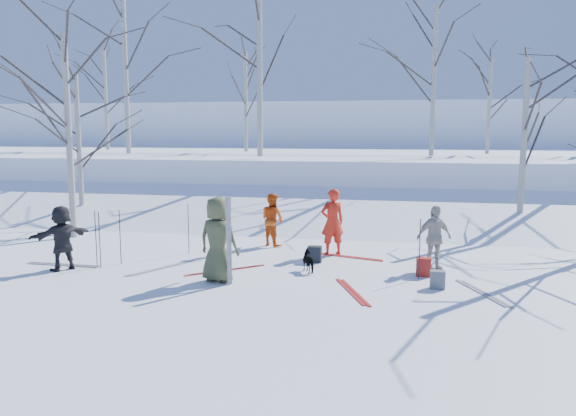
% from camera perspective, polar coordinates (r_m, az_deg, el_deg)
% --- Properties ---
extents(ground, '(120.00, 120.00, 0.00)m').
position_cam_1_polar(ground, '(12.94, -1.31, -6.63)').
color(ground, white).
rests_on(ground, ground).
extents(snow_ramp, '(70.00, 9.49, 4.12)m').
position_cam_1_polar(snow_ramp, '(19.66, 3.13, -1.11)').
color(snow_ramp, white).
rests_on(snow_ramp, ground).
extents(snow_plateau, '(70.00, 18.00, 2.20)m').
position_cam_1_polar(snow_plateau, '(29.43, 5.92, 3.57)').
color(snow_plateau, white).
rests_on(snow_plateau, ground).
extents(far_hill, '(90.00, 30.00, 6.00)m').
position_cam_1_polar(far_hill, '(50.31, 8.21, 6.52)').
color(far_hill, white).
rests_on(far_hill, ground).
extents(skier_olive_center, '(1.01, 0.77, 1.85)m').
position_cam_1_polar(skier_olive_center, '(12.14, -7.12, -3.19)').
color(skier_olive_center, '#3F4529').
rests_on(skier_olive_center, ground).
extents(skier_red_north, '(0.75, 0.65, 1.74)m').
position_cam_1_polar(skier_red_north, '(14.71, 4.54, -1.40)').
color(skier_red_north, red).
rests_on(skier_red_north, ground).
extents(skier_redor_behind, '(0.92, 0.88, 1.49)m').
position_cam_1_polar(skier_redor_behind, '(15.82, -1.60, -1.17)').
color(skier_redor_behind, '#CB4C0F').
rests_on(skier_redor_behind, ground).
extents(skier_red_seated, '(0.34, 0.57, 0.87)m').
position_cam_1_polar(skier_red_seated, '(14.59, -7.40, -3.26)').
color(skier_red_seated, red).
rests_on(skier_red_seated, ground).
extents(skier_cream_east, '(0.96, 0.75, 1.52)m').
position_cam_1_polar(skier_cream_east, '(13.53, 14.61, -2.94)').
color(skier_cream_east, beige).
rests_on(skier_cream_east, ground).
extents(skier_grey_west, '(1.17, 1.42, 1.53)m').
position_cam_1_polar(skier_grey_west, '(14.10, -22.00, -2.82)').
color(skier_grey_west, black).
rests_on(skier_grey_west, ground).
extents(dog, '(0.56, 0.64, 0.50)m').
position_cam_1_polar(dog, '(13.01, 2.24, -5.41)').
color(dog, black).
rests_on(dog, ground).
extents(upright_ski_left, '(0.08, 0.16, 1.90)m').
position_cam_1_polar(upright_ski_left, '(11.81, -6.13, -3.37)').
color(upright_ski_left, silver).
rests_on(upright_ski_left, ground).
extents(upright_ski_right, '(0.13, 0.23, 1.89)m').
position_cam_1_polar(upright_ski_right, '(11.82, -5.93, -3.36)').
color(upright_ski_right, silver).
rests_on(upright_ski_right, ground).
extents(ski_pair_a, '(1.54, 2.04, 0.02)m').
position_cam_1_polar(ski_pair_a, '(12.04, 19.18, -8.16)').
color(ski_pair_a, silver).
rests_on(ski_pair_a, ground).
extents(ski_pair_b, '(1.50, 2.04, 0.02)m').
position_cam_1_polar(ski_pair_b, '(11.55, 6.56, -8.45)').
color(ski_pair_b, '#B12019').
rests_on(ski_pair_b, ground).
extents(ski_pair_c, '(1.76, 2.06, 0.02)m').
position_cam_1_polar(ski_pair_c, '(13.68, -12.70, -5.98)').
color(ski_pair_c, silver).
rests_on(ski_pair_c, ground).
extents(ski_pair_d, '(0.28, 1.91, 0.02)m').
position_cam_1_polar(ski_pair_d, '(14.72, -21.84, -5.37)').
color(ski_pair_d, silver).
rests_on(ski_pair_d, ground).
extents(ski_pair_e, '(1.28, 2.01, 0.02)m').
position_cam_1_polar(ski_pair_e, '(14.60, 6.06, -4.93)').
color(ski_pair_e, '#B12019').
rests_on(ski_pair_e, ground).
extents(ski_pair_f, '(2.08, 2.10, 0.02)m').
position_cam_1_polar(ski_pair_f, '(13.23, -6.37, -6.31)').
color(ski_pair_f, '#B12019').
rests_on(ski_pair_f, ground).
extents(ski_pole_a, '(0.02, 0.02, 1.34)m').
position_cam_1_polar(ski_pole_a, '(12.62, 13.22, -4.10)').
color(ski_pole_a, black).
rests_on(ski_pole_a, ground).
extents(ski_pole_b, '(0.02, 0.02, 1.34)m').
position_cam_1_polar(ski_pole_b, '(14.26, -16.69, -2.83)').
color(ski_pole_b, black).
rests_on(ski_pole_b, ground).
extents(ski_pole_c, '(0.02, 0.02, 1.34)m').
position_cam_1_polar(ski_pole_c, '(14.23, -18.93, -2.95)').
color(ski_pole_c, black).
rests_on(ski_pole_c, ground).
extents(ski_pole_d, '(0.02, 0.02, 1.34)m').
position_cam_1_polar(ski_pole_d, '(15.35, 4.04, -1.75)').
color(ski_pole_d, black).
rests_on(ski_pole_d, ground).
extents(ski_pole_e, '(0.02, 0.02, 1.34)m').
position_cam_1_polar(ski_pole_e, '(13.98, -18.59, -3.13)').
color(ski_pole_e, black).
rests_on(ski_pole_e, ground).
extents(ski_pole_f, '(0.02, 0.02, 1.34)m').
position_cam_1_polar(ski_pole_f, '(14.97, -10.08, -2.11)').
color(ski_pole_f, black).
rests_on(ski_pole_f, ground).
extents(backpack_red, '(0.32, 0.22, 0.42)m').
position_cam_1_polar(backpack_red, '(12.99, 13.59, -5.85)').
color(backpack_red, maroon).
rests_on(backpack_red, ground).
extents(backpack_grey, '(0.30, 0.20, 0.38)m').
position_cam_1_polar(backpack_grey, '(12.08, 14.95, -7.05)').
color(backpack_grey, '#595C61').
rests_on(backpack_grey, ground).
extents(backpack_dark, '(0.34, 0.24, 0.40)m').
position_cam_1_polar(backpack_dark, '(13.95, 2.72, -4.71)').
color(backpack_dark, black).
rests_on(backpack_dark, ground).
extents(birch_plateau_a, '(3.86, 3.86, 4.66)m').
position_cam_1_polar(birch_plateau_a, '(27.02, -4.32, 10.69)').
color(birch_plateau_a, silver).
rests_on(birch_plateau_a, snow_plateau).
extents(birch_plateau_b, '(5.57, 5.57, 7.09)m').
position_cam_1_polar(birch_plateau_b, '(26.02, -16.17, 13.19)').
color(birch_plateau_b, silver).
rests_on(birch_plateau_b, snow_plateau).
extents(birch_plateau_d, '(4.23, 4.23, 5.19)m').
position_cam_1_polar(birch_plateau_d, '(30.59, -18.03, 10.51)').
color(birch_plateau_d, silver).
rests_on(birch_plateau_d, snow_plateau).
extents(birch_plateau_e, '(4.68, 4.68, 5.83)m').
position_cam_1_polar(birch_plateau_e, '(23.47, 14.58, 12.29)').
color(birch_plateau_e, silver).
rests_on(birch_plateau_e, snow_plateau).
extents(birch_plateau_f, '(3.44, 3.44, 4.06)m').
position_cam_1_polar(birch_plateau_f, '(25.69, 19.76, 9.71)').
color(birch_plateau_f, silver).
rests_on(birch_plateau_f, snow_plateau).
extents(birch_plateau_g, '(5.60, 5.60, 7.15)m').
position_cam_1_polar(birch_plateau_g, '(22.41, -2.91, 14.44)').
color(birch_plateau_g, silver).
rests_on(birch_plateau_g, snow_plateau).
extents(birch_edge_a, '(4.84, 4.84, 6.06)m').
position_cam_1_polar(birch_edge_a, '(18.08, -21.36, 6.71)').
color(birch_edge_a, silver).
rests_on(birch_edge_a, ground).
extents(birch_edge_d, '(4.21, 4.21, 5.16)m').
position_cam_1_polar(birch_edge_d, '(21.36, -20.47, 5.67)').
color(birch_edge_d, silver).
rests_on(birch_edge_d, ground).
extents(birch_edge_e, '(4.40, 4.40, 5.43)m').
position_cam_1_polar(birch_edge_e, '(18.91, 22.81, 5.72)').
color(birch_edge_e, silver).
rests_on(birch_edge_e, ground).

